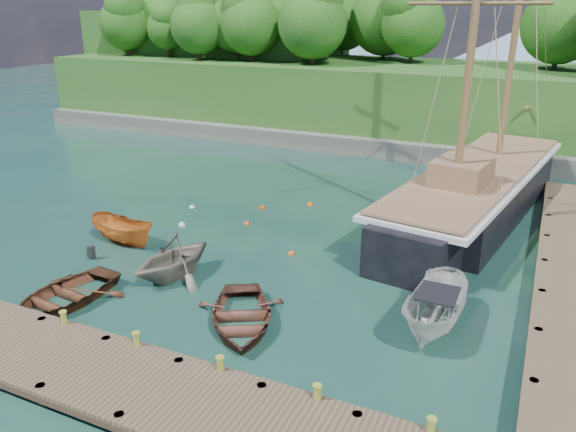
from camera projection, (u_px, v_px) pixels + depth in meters
name	position (u px, v px, depth m)	size (l,w,h in m)	color
ground	(246.00, 296.00, 21.45)	(160.00, 160.00, 0.00)	#15332D
dock_near	(193.00, 404.00, 14.99)	(20.00, 3.20, 1.10)	#473628
bollard_0	(67.00, 339.00, 18.70)	(0.26, 0.26, 0.45)	olive
bollard_1	(139.00, 361.00, 17.52)	(0.26, 0.26, 0.45)	olive
bollard_2	(221.00, 387.00, 16.33)	(0.26, 0.26, 0.45)	olive
bollard_3	(317.00, 417.00, 15.14)	(0.26, 0.26, 0.45)	olive
rowboat_0	(64.00, 303.00, 20.96)	(3.23, 4.52, 0.94)	#4F2A19
rowboat_1	(174.00, 277.00, 23.01)	(3.29, 3.81, 2.01)	#736A5D
rowboat_2	(241.00, 325.00, 19.51)	(3.19, 4.46, 0.92)	#553025
motorboat_orange	(124.00, 243.00, 26.27)	(1.42, 3.78, 1.46)	orange
cabin_boat_white	(434.00, 330.00, 19.20)	(1.74, 4.63, 1.79)	silver
schooner	(476.00, 195.00, 29.58)	(7.66, 26.35, 19.19)	black
mooring_buoy_0	(182.00, 226.00, 28.35)	(0.36, 0.36, 0.36)	silver
mooring_buoy_1	(247.00, 224.00, 28.55)	(0.31, 0.31, 0.31)	#DB4117
mooring_buoy_2	(291.00, 254.00, 25.07)	(0.30, 0.30, 0.30)	#D45F18
mooring_buoy_3	(406.00, 248.00, 25.74)	(0.32, 0.32, 0.32)	silver
mooring_buoy_4	(262.00, 209.00, 30.75)	(0.34, 0.34, 0.34)	#D83C00
mooring_buoy_5	(310.00, 205.00, 31.24)	(0.36, 0.36, 0.36)	#EE5E08
mooring_buoy_6	(192.00, 208.00, 30.88)	(0.29, 0.29, 0.29)	white
headland	(288.00, 63.00, 51.22)	(51.00, 19.31, 12.90)	#474744
distant_ridge	(518.00, 53.00, 77.62)	(117.00, 40.00, 10.00)	#728CA5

